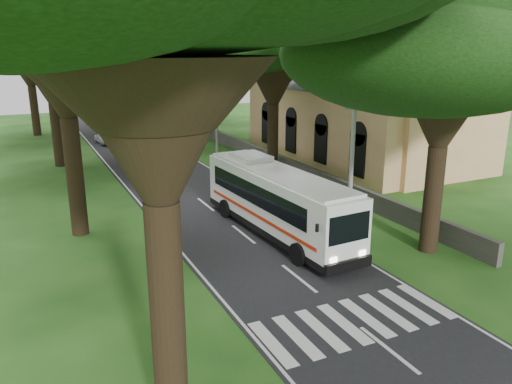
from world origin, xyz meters
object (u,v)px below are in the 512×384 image
at_px(pedestrian, 159,244).
at_px(coach_bus, 277,200).
at_px(pole_far, 158,96).
at_px(distant_car_a, 105,137).
at_px(distant_car_b, 98,119).
at_px(church, 362,105).
at_px(pole_near, 352,158).
at_px(pole_mid, 216,114).

bearing_deg(pedestrian, coach_bus, -72.74).
bearing_deg(pole_far, coach_bus, -95.60).
xyz_separation_m(coach_bus, distant_car_a, (-3.95, 31.68, -1.23)).
distance_m(distant_car_b, pedestrian, 47.07).
xyz_separation_m(distant_car_a, distant_car_b, (1.44, 14.45, 0.08)).
bearing_deg(distant_car_a, pole_far, -143.53).
relative_size(church, pedestrian, 14.58).
bearing_deg(pole_near, church, 51.50).
xyz_separation_m(church, distant_car_a, (-20.10, 17.54, -4.21)).
xyz_separation_m(distant_car_b, pedestrian, (-4.21, -46.89, 0.04)).
bearing_deg(pole_far, distant_car_b, 129.88).
relative_size(pole_near, distant_car_a, 2.03).
height_order(church, pole_far, church).
xyz_separation_m(church, pole_near, (-12.36, -15.55, -0.73)).
relative_size(coach_bus, pedestrian, 7.46).
height_order(church, distant_car_b, church).
height_order(pole_near, coach_bus, pole_near).
height_order(coach_bus, distant_car_a, coach_bus).
height_order(pole_near, pole_far, same).
bearing_deg(distant_car_b, pole_near, -91.68).
bearing_deg(distant_car_a, pole_mid, 115.27).
bearing_deg(coach_bus, church, 37.85).
bearing_deg(distant_car_a, pedestrian, 79.78).
relative_size(pole_far, pedestrian, 4.86).
height_order(pole_far, distant_car_a, pole_far).
relative_size(coach_bus, distant_car_b, 2.69).
height_order(pole_mid, coach_bus, pole_mid).
bearing_deg(pole_far, distant_car_a, -138.20).
height_order(pole_mid, distant_car_b, pole_mid).
distance_m(coach_bus, pedestrian, 6.86).
height_order(pole_near, pedestrian, pole_near).
bearing_deg(pole_mid, distant_car_b, 102.89).
bearing_deg(pedestrian, pole_near, -82.65).
height_order(pole_far, pedestrian, pole_far).
bearing_deg(distant_car_b, coach_bus, -96.10).
bearing_deg(distant_car_a, distant_car_b, -101.00).
xyz_separation_m(pole_near, coach_bus, (-3.78, 1.40, -2.25)).
distance_m(church, distant_car_a, 27.01).
distance_m(church, coach_bus, 21.67).
relative_size(church, pole_near, 3.00).
bearing_deg(pole_near, pole_far, 90.00).
xyz_separation_m(pole_near, distant_car_a, (-7.74, 33.08, -3.48)).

